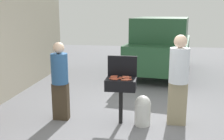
{
  "coord_description": "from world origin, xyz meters",
  "views": [
    {
      "loc": [
        0.42,
        -5.13,
        2.27
      ],
      "look_at": [
        -0.43,
        0.42,
        1.0
      ],
      "focal_mm": 42.54,
      "sensor_mm": 36.0,
      "label": 1
    }
  ],
  "objects_px": {
    "bbq_grill": "(121,86)",
    "hot_dog_1": "(115,79)",
    "hot_dog_12": "(127,80)",
    "hot_dog_11": "(112,79)",
    "propane_tank": "(143,110)",
    "hot_dog_8": "(114,77)",
    "hot_dog_3": "(122,78)",
    "hot_dog_4": "(115,76)",
    "hot_dog_7": "(126,78)",
    "hot_dog_0": "(114,78)",
    "hot_dog_10": "(119,79)",
    "parked_minivan": "(161,45)",
    "hot_dog_9": "(128,79)",
    "person_left": "(60,79)",
    "hot_dog_5": "(126,77)",
    "person_right": "(179,77)",
    "hot_dog_2": "(125,80)",
    "hot_dog_6": "(128,77)"
  },
  "relations": [
    {
      "from": "hot_dog_2",
      "to": "hot_dog_9",
      "type": "relative_size",
      "value": 1.0
    },
    {
      "from": "bbq_grill",
      "to": "hot_dog_9",
      "type": "distance_m",
      "value": 0.24
    },
    {
      "from": "hot_dog_0",
      "to": "parked_minivan",
      "type": "relative_size",
      "value": 0.03
    },
    {
      "from": "hot_dog_3",
      "to": "propane_tank",
      "type": "relative_size",
      "value": 0.21
    },
    {
      "from": "hot_dog_5",
      "to": "hot_dog_7",
      "type": "distance_m",
      "value": 0.14
    },
    {
      "from": "hot_dog_7",
      "to": "parked_minivan",
      "type": "height_order",
      "value": "parked_minivan"
    },
    {
      "from": "hot_dog_5",
      "to": "person_right",
      "type": "distance_m",
      "value": 1.04
    },
    {
      "from": "hot_dog_2",
      "to": "hot_dog_9",
      "type": "distance_m",
      "value": 0.09
    },
    {
      "from": "hot_dog_9",
      "to": "person_left",
      "type": "distance_m",
      "value": 1.43
    },
    {
      "from": "hot_dog_6",
      "to": "person_left",
      "type": "distance_m",
      "value": 1.4
    },
    {
      "from": "hot_dog_3",
      "to": "hot_dog_4",
      "type": "relative_size",
      "value": 1.0
    },
    {
      "from": "hot_dog_1",
      "to": "hot_dog_0",
      "type": "bearing_deg",
      "value": 105.5
    },
    {
      "from": "hot_dog_10",
      "to": "hot_dog_12",
      "type": "height_order",
      "value": "same"
    },
    {
      "from": "hot_dog_3",
      "to": "hot_dog_11",
      "type": "height_order",
      "value": "same"
    },
    {
      "from": "hot_dog_1",
      "to": "hot_dog_10",
      "type": "bearing_deg",
      "value": 46.32
    },
    {
      "from": "person_right",
      "to": "bbq_grill",
      "type": "bearing_deg",
      "value": 6.18
    },
    {
      "from": "hot_dog_4",
      "to": "hot_dog_7",
      "type": "relative_size",
      "value": 1.0
    },
    {
      "from": "propane_tank",
      "to": "hot_dog_8",
      "type": "bearing_deg",
      "value": 174.43
    },
    {
      "from": "hot_dog_5",
      "to": "hot_dog_12",
      "type": "distance_m",
      "value": 0.25
    },
    {
      "from": "person_right",
      "to": "hot_dog_1",
      "type": "bearing_deg",
      "value": 11.71
    },
    {
      "from": "hot_dog_7",
      "to": "person_right",
      "type": "distance_m",
      "value": 1.03
    },
    {
      "from": "hot_dog_8",
      "to": "hot_dog_2",
      "type": "bearing_deg",
      "value": -38.65
    },
    {
      "from": "hot_dog_12",
      "to": "hot_dog_11",
      "type": "bearing_deg",
      "value": 171.97
    },
    {
      "from": "hot_dog_1",
      "to": "hot_dog_9",
      "type": "distance_m",
      "value": 0.27
    },
    {
      "from": "hot_dog_2",
      "to": "hot_dog_7",
      "type": "height_order",
      "value": "same"
    },
    {
      "from": "bbq_grill",
      "to": "hot_dog_1",
      "type": "bearing_deg",
      "value": -128.65
    },
    {
      "from": "bbq_grill",
      "to": "parked_minivan",
      "type": "relative_size",
      "value": 0.2
    },
    {
      "from": "hot_dog_10",
      "to": "parked_minivan",
      "type": "distance_m",
      "value": 4.86
    },
    {
      "from": "hot_dog_5",
      "to": "hot_dog_9",
      "type": "distance_m",
      "value": 0.23
    },
    {
      "from": "propane_tank",
      "to": "hot_dog_2",
      "type": "bearing_deg",
      "value": -159.18
    },
    {
      "from": "bbq_grill",
      "to": "hot_dog_0",
      "type": "distance_m",
      "value": 0.22
    },
    {
      "from": "hot_dog_1",
      "to": "hot_dog_8",
      "type": "relative_size",
      "value": 1.0
    },
    {
      "from": "hot_dog_11",
      "to": "person_right",
      "type": "height_order",
      "value": "person_right"
    },
    {
      "from": "hot_dog_7",
      "to": "hot_dog_11",
      "type": "xyz_separation_m",
      "value": [
        -0.26,
        -0.07,
        0.0
      ]
    },
    {
      "from": "hot_dog_4",
      "to": "parked_minivan",
      "type": "relative_size",
      "value": 0.03
    },
    {
      "from": "hot_dog_3",
      "to": "hot_dog_11",
      "type": "bearing_deg",
      "value": -146.92
    },
    {
      "from": "hot_dog_1",
      "to": "hot_dog_9",
      "type": "bearing_deg",
      "value": 9.43
    },
    {
      "from": "hot_dog_0",
      "to": "hot_dog_5",
      "type": "relative_size",
      "value": 1.0
    },
    {
      "from": "hot_dog_3",
      "to": "hot_dog_10",
      "type": "distance_m",
      "value": 0.12
    },
    {
      "from": "hot_dog_10",
      "to": "hot_dog_0",
      "type": "bearing_deg",
      "value": 147.7
    },
    {
      "from": "hot_dog_0",
      "to": "hot_dog_1",
      "type": "bearing_deg",
      "value": -74.5
    },
    {
      "from": "propane_tank",
      "to": "person_left",
      "type": "xyz_separation_m",
      "value": [
        -1.72,
        0.04,
        0.57
      ]
    },
    {
      "from": "hot_dog_0",
      "to": "propane_tank",
      "type": "distance_m",
      "value": 0.87
    },
    {
      "from": "hot_dog_12",
      "to": "person_right",
      "type": "bearing_deg",
      "value": 14.9
    },
    {
      "from": "hot_dog_8",
      "to": "propane_tank",
      "type": "distance_m",
      "value": 0.87
    },
    {
      "from": "hot_dog_7",
      "to": "hot_dog_10",
      "type": "bearing_deg",
      "value": -158.7
    },
    {
      "from": "hot_dog_7",
      "to": "parked_minivan",
      "type": "relative_size",
      "value": 0.03
    },
    {
      "from": "hot_dog_2",
      "to": "hot_dog_12",
      "type": "height_order",
      "value": "same"
    },
    {
      "from": "hot_dog_6",
      "to": "person_left",
      "type": "height_order",
      "value": "person_left"
    },
    {
      "from": "hot_dog_10",
      "to": "parked_minivan",
      "type": "relative_size",
      "value": 0.03
    }
  ]
}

